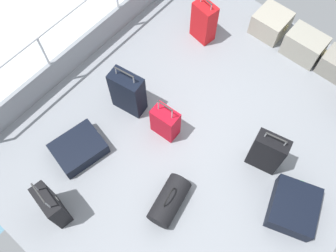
{
  "coord_description": "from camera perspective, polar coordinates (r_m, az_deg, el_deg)",
  "views": [
    {
      "loc": [
        1.06,
        -1.94,
        4.63
      ],
      "look_at": [
        -0.34,
        -0.28,
        0.25
      ],
      "focal_mm": 39.02,
      "sensor_mm": 36.0,
      "label": 1
    }
  ],
  "objects": [
    {
      "name": "suitcase_6",
      "position": [
        4.66,
        -17.68,
        -11.73
      ],
      "size": [
        0.45,
        0.25,
        0.84
      ],
      "color": "black",
      "rests_on": "ground_plane"
    },
    {
      "name": "suitcase_2",
      "position": [
        5.04,
        -6.29,
        5.21
      ],
      "size": [
        0.49,
        0.3,
        0.85
      ],
      "color": "black",
      "rests_on": "ground_plane"
    },
    {
      "name": "railing_port",
      "position": [
        5.38,
        -13.51,
        16.05
      ],
      "size": [
        0.04,
        4.2,
        1.02
      ],
      "color": "silver",
      "rests_on": "ground_plane"
    },
    {
      "name": "sea_wake",
      "position": [
        7.08,
        -19.63,
        14.89
      ],
      "size": [
        12.0,
        12.0,
        0.01
      ],
      "color": "teal",
      "rests_on": "ground_plane"
    },
    {
      "name": "duffel_bag",
      "position": [
        4.62,
        0.21,
        -11.6
      ],
      "size": [
        0.42,
        0.67,
        0.45
      ],
      "color": "black",
      "rests_on": "ground_plane"
    },
    {
      "name": "cargo_crate_0",
      "position": [
        6.21,
        15.79,
        15.22
      ],
      "size": [
        0.53,
        0.5,
        0.37
      ],
      "color": "#9E9989",
      "rests_on": "ground_plane"
    },
    {
      "name": "gunwale_port",
      "position": [
        5.79,
        -12.33,
        12.38
      ],
      "size": [
        0.06,
        5.2,
        0.45
      ],
      "primitive_type": "cube",
      "color": "gray",
      "rests_on": "ground_plane"
    },
    {
      "name": "suitcase_3",
      "position": [
        4.9,
        -0.42,
        0.6
      ],
      "size": [
        0.37,
        0.24,
        0.71
      ],
      "color": "#B70C1E",
      "rests_on": "ground_plane"
    },
    {
      "name": "ground_plane",
      "position": [
        5.15,
        4.97,
        -1.44
      ],
      "size": [
        4.4,
        5.2,
        0.06
      ],
      "primitive_type": "cube",
      "color": "gray"
    },
    {
      "name": "suitcase_4",
      "position": [
        5.05,
        -13.78,
        -3.43
      ],
      "size": [
        0.64,
        0.74,
        0.21
      ],
      "color": "black",
      "rests_on": "ground_plane"
    },
    {
      "name": "suitcase_0",
      "position": [
        4.88,
        19.0,
        -11.96
      ],
      "size": [
        0.73,
        0.78,
        0.27
      ],
      "color": "black",
      "rests_on": "ground_plane"
    },
    {
      "name": "suitcase_5",
      "position": [
        5.83,
        5.61,
        15.91
      ],
      "size": [
        0.38,
        0.28,
        0.78
      ],
      "color": "red",
      "rests_on": "ground_plane"
    },
    {
      "name": "cargo_crate_1",
      "position": [
        6.04,
        20.53,
        11.71
      ],
      "size": [
        0.6,
        0.4,
        0.41
      ],
      "color": "gray",
      "rests_on": "ground_plane"
    },
    {
      "name": "suitcase_1",
      "position": [
        4.78,
        15.21,
        -4.0
      ],
      "size": [
        0.44,
        0.28,
        0.82
      ],
      "color": "black",
      "rests_on": "ground_plane"
    }
  ]
}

